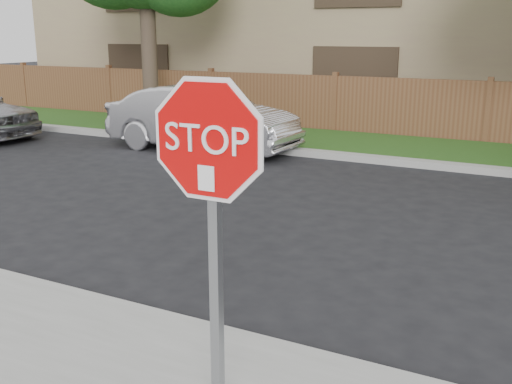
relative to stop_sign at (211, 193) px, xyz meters
The scene contains 6 objects.
ground 2.35m from the stop_sign, 87.21° to the left, with size 90.00×90.00×0.00m, color black.
far_curb 9.79m from the stop_sign, 89.57° to the left, with size 70.00×0.30×0.15m, color gray.
grass_strip 11.42m from the stop_sign, 89.63° to the left, with size 70.00×3.00×0.12m, color #1E4714.
fence 12.92m from the stop_sign, 89.68° to the left, with size 70.00×0.12×1.60m, color brown.
stop_sign is the anchor object (origin of this frame).
sedan_left 10.86m from the stop_sign, 122.81° to the left, with size 1.63×4.66×1.54m, color silver.
Camera 1 is at (1.73, -4.37, 2.74)m, focal length 42.00 mm.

